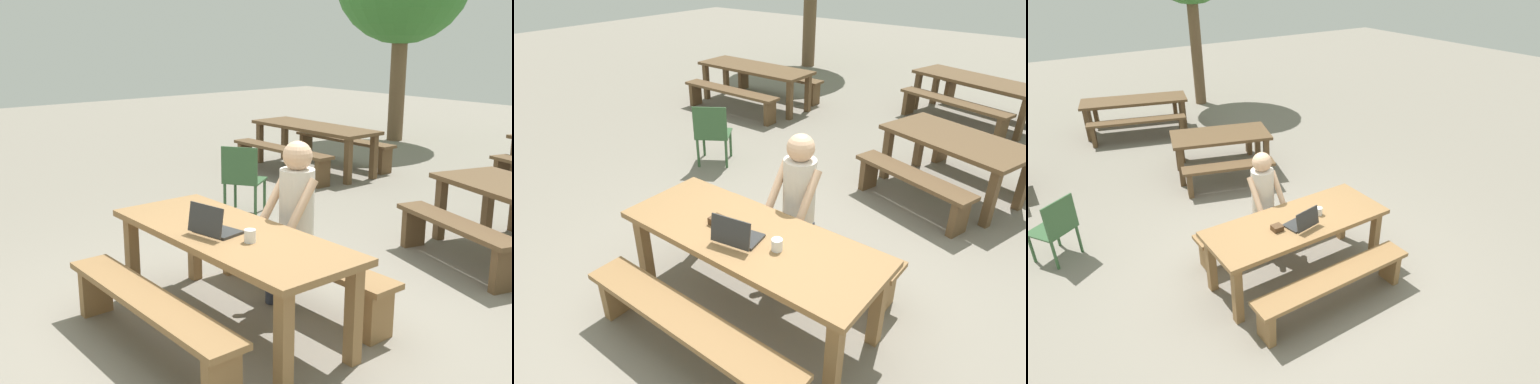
# 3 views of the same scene
# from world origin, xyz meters

# --- Properties ---
(ground_plane) EXTENTS (30.00, 30.00, 0.00)m
(ground_plane) POSITION_xyz_m (0.00, 0.00, 0.00)
(ground_plane) COLOR gray
(picnic_table_front) EXTENTS (2.07, 0.81, 0.74)m
(picnic_table_front) POSITION_xyz_m (0.00, 0.00, 0.64)
(picnic_table_front) COLOR olive
(picnic_table_front) RESTS_ON ground
(bench_near) EXTENTS (1.87, 0.30, 0.43)m
(bench_near) POSITION_xyz_m (0.00, -0.68, 0.33)
(bench_near) COLOR olive
(bench_near) RESTS_ON ground
(bench_far) EXTENTS (1.87, 0.30, 0.43)m
(bench_far) POSITION_xyz_m (0.00, 0.68, 0.33)
(bench_far) COLOR olive
(bench_far) RESTS_ON ground
(laptop) EXTENTS (0.36, 0.31, 0.23)m
(laptop) POSITION_xyz_m (-0.02, -0.13, 0.80)
(laptop) COLOR #2D2D2D
(laptop) RESTS_ON picnic_table_front
(small_pouch) EXTENTS (0.11, 0.10, 0.06)m
(small_pouch) POSITION_xyz_m (-0.29, -0.04, 0.77)
(small_pouch) COLOR #4C331E
(small_pouch) RESTS_ON picnic_table_front
(coffee_mug) EXTENTS (0.08, 0.08, 0.09)m
(coffee_mug) POSITION_xyz_m (0.28, -0.03, 0.79)
(coffee_mug) COLOR white
(coffee_mug) RESTS_ON picnic_table_front
(person_seated) EXTENTS (0.39, 0.40, 1.32)m
(person_seated) POSITION_xyz_m (-0.03, 0.65, 0.77)
(person_seated) COLOR #333847
(person_seated) RESTS_ON ground
(plastic_chair) EXTENTS (0.61, 0.61, 0.85)m
(plastic_chair) POSITION_xyz_m (-2.25, 1.86, 0.45)
(plastic_chair) COLOR #335933
(plastic_chair) RESTS_ON ground
(bench_mid_south) EXTENTS (1.48, 0.71, 0.44)m
(bench_mid_south) POSITION_xyz_m (0.34, 2.34, 0.32)
(bench_mid_south) COLOR brown
(bench_mid_south) RESTS_ON ground
(picnic_table_distant) EXTENTS (2.19, 0.76, 0.71)m
(picnic_table_distant) POSITION_xyz_m (-3.50, 4.23, 0.61)
(picnic_table_distant) COLOR brown
(picnic_table_distant) RESTS_ON ground
(bench_distant_south) EXTENTS (1.97, 0.31, 0.44)m
(bench_distant_south) POSITION_xyz_m (-3.50, 3.55, 0.34)
(bench_distant_south) COLOR brown
(bench_distant_south) RESTS_ON ground
(bench_distant_north) EXTENTS (1.97, 0.31, 0.44)m
(bench_distant_north) POSITION_xyz_m (-3.50, 4.92, 0.34)
(bench_distant_north) COLOR brown
(bench_distant_north) RESTS_ON ground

